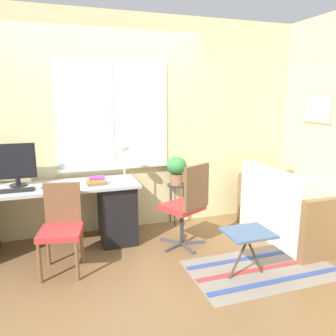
{
  "coord_description": "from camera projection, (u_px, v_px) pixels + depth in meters",
  "views": [
    {
      "loc": [
        -0.52,
        -3.42,
        1.7
      ],
      "look_at": [
        0.67,
        0.15,
        0.88
      ],
      "focal_mm": 35.0,
      "sensor_mm": 36.0,
      "label": 1
    }
  ],
  "objects": [
    {
      "name": "plant_stand",
      "position": [
        176.0,
        189.0,
        4.4
      ],
      "size": [
        0.25,
        0.25,
        0.56
      ],
      "color": "#333338",
      "rests_on": "ground_plane"
    },
    {
      "name": "wall_back_with_window",
      "position": [
        103.0,
        126.0,
        4.05
      ],
      "size": [
        9.0,
        0.12,
        2.7
      ],
      "color": "beige",
      "rests_on": "ground_plane"
    },
    {
      "name": "office_chair_swivel",
      "position": [
        187.0,
        204.0,
        3.7
      ],
      "size": [
        0.55,
        0.56,
        0.99
      ],
      "rotation": [
        0.0,
        0.0,
        3.61
      ],
      "color": "#47474C",
      "rests_on": "ground_plane"
    },
    {
      "name": "wall_right_with_picture",
      "position": [
        319.0,
        125.0,
        4.25
      ],
      "size": [
        0.08,
        9.0,
        2.7
      ],
      "color": "beige",
      "rests_on": "ground_plane"
    },
    {
      "name": "folding_stool",
      "position": [
        248.0,
        236.0,
        3.1
      ],
      "size": [
        0.44,
        0.37,
        0.46
      ],
      "color": "slate",
      "rests_on": "ground_plane"
    },
    {
      "name": "desk",
      "position": [
        49.0,
        216.0,
        3.68
      ],
      "size": [
        2.01,
        0.61,
        0.74
      ],
      "color": "#B2B7BC",
      "rests_on": "ground_plane"
    },
    {
      "name": "couch_loveseat",
      "position": [
        292.0,
        213.0,
        4.04
      ],
      "size": [
        0.84,
        1.33,
        0.87
      ],
      "rotation": [
        0.0,
        0.0,
        1.57
      ],
      "color": "white",
      "rests_on": "ground_plane"
    },
    {
      "name": "mouse",
      "position": [
        42.0,
        187.0,
        3.53
      ],
      "size": [
        0.04,
        0.07,
        0.03
      ],
      "color": "slate",
      "rests_on": "desk"
    },
    {
      "name": "book_stack",
      "position": [
        96.0,
        181.0,
        3.69
      ],
      "size": [
        0.22,
        0.18,
        0.09
      ],
      "color": "olive",
      "rests_on": "desk"
    },
    {
      "name": "keyboard",
      "position": [
        12.0,
        191.0,
        3.41
      ],
      "size": [
        0.43,
        0.13,
        0.02
      ],
      "color": "black",
      "rests_on": "desk"
    },
    {
      "name": "desk_chair_wooden",
      "position": [
        61.0,
        226.0,
        3.21
      ],
      "size": [
        0.46,
        0.47,
        0.87
      ],
      "rotation": [
        0.0,
        0.0,
        -0.2
      ],
      "color": "brown",
      "rests_on": "ground_plane"
    },
    {
      "name": "potted_plant",
      "position": [
        176.0,
        168.0,
        4.34
      ],
      "size": [
        0.26,
        0.26,
        0.37
      ],
      "color": "#9E6B4C",
      "rests_on": "plant_stand"
    },
    {
      "name": "ground_plane",
      "position": [
        116.0,
        251.0,
        3.7
      ],
      "size": [
        14.0,
        14.0,
        0.0
      ],
      "primitive_type": "plane",
      "color": "brown"
    },
    {
      "name": "monitor",
      "position": [
        16.0,
        164.0,
        3.58
      ],
      "size": [
        0.41,
        0.18,
        0.47
      ],
      "color": "black",
      "rests_on": "desk"
    },
    {
      "name": "floor_rug_striped",
      "position": [
        262.0,
        269.0,
        3.31
      ],
      "size": [
        1.48,
        0.84,
        0.01
      ],
      "color": "gray",
      "rests_on": "ground_plane"
    },
    {
      "name": "desk_lamp",
      "position": [
        124.0,
        152.0,
        3.84
      ],
      "size": [
        0.13,
        0.13,
        0.43
      ],
      "color": "white",
      "rests_on": "desk"
    }
  ]
}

